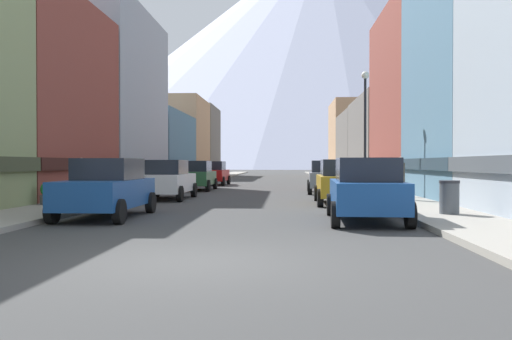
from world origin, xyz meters
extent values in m
plane|color=#393939|center=(0.00, 0.00, 0.00)|extent=(400.00, 400.00, 0.00)
cube|color=gray|center=(-6.25, 35.00, 0.07)|extent=(2.50, 100.00, 0.15)
cube|color=gray|center=(6.25, 35.00, 0.07)|extent=(2.50, 100.00, 0.15)
cube|color=#99A5B2|center=(-11.00, 26.27, 5.82)|extent=(6.99, 12.04, 11.65)
cube|color=#444A50|center=(-11.00, 26.27, 1.60)|extent=(7.29, 12.04, 0.50)
cube|color=slate|center=(-11.29, 39.01, 3.08)|extent=(7.57, 12.68, 6.17)
cube|color=#22333F|center=(-11.29, 39.01, 1.60)|extent=(7.87, 12.68, 0.50)
cube|color=tan|center=(-10.79, 50.56, 4.40)|extent=(6.59, 10.20, 8.81)
cube|color=brown|center=(-10.79, 50.56, 1.60)|extent=(6.89, 10.20, 0.50)
cube|color=#66605B|center=(-12.44, 61.10, 4.51)|extent=(9.87, 10.15, 9.02)
cube|color=#2D2B29|center=(-12.44, 61.10, 1.60)|extent=(10.17, 10.15, 0.50)
cube|color=brown|center=(11.39, 24.40, 5.51)|extent=(7.78, 10.43, 11.03)
cube|color=#3B1B16|center=(11.39, 24.40, 1.60)|extent=(8.08, 10.43, 0.50)
cube|color=#66605B|center=(11.75, 36.28, 3.54)|extent=(8.50, 12.57, 7.09)
cube|color=#2D2B29|center=(11.75, 36.28, 1.60)|extent=(8.80, 12.57, 0.50)
cube|color=#66605B|center=(12.06, 48.69, 3.48)|extent=(9.12, 11.92, 6.96)
cube|color=#2D2B29|center=(12.06, 48.69, 1.60)|extent=(9.42, 11.92, 0.50)
cube|color=tan|center=(10.57, 60.11, 4.72)|extent=(6.15, 10.69, 9.43)
cube|color=brown|center=(10.57, 60.11, 1.60)|extent=(6.45, 10.69, 0.50)
cube|color=#19478C|center=(-3.80, 6.97, 0.74)|extent=(1.86, 4.41, 0.80)
cube|color=#1E232D|center=(-3.80, 7.22, 1.46)|extent=(1.61, 2.21, 0.64)
cylinder|color=black|center=(-2.89, 5.32, 0.34)|extent=(0.22, 0.68, 0.68)
cylinder|color=black|center=(-4.73, 5.32, 0.34)|extent=(0.22, 0.68, 0.68)
cylinder|color=black|center=(-2.87, 8.62, 0.34)|extent=(0.22, 0.68, 0.68)
cylinder|color=black|center=(-4.71, 8.62, 0.34)|extent=(0.22, 0.68, 0.68)
cube|color=silver|center=(-3.80, 15.29, 0.74)|extent=(1.89, 4.42, 0.80)
cube|color=#1E232D|center=(-3.80, 15.04, 1.46)|extent=(1.62, 2.22, 0.64)
cylinder|color=black|center=(-4.70, 16.95, 0.34)|extent=(0.23, 0.68, 0.68)
cylinder|color=black|center=(-2.86, 16.93, 0.34)|extent=(0.23, 0.68, 0.68)
cylinder|color=black|center=(-4.74, 13.65, 0.34)|extent=(0.23, 0.68, 0.68)
cylinder|color=black|center=(-2.90, 13.63, 0.34)|extent=(0.23, 0.68, 0.68)
cube|color=#265933|center=(-3.80, 23.34, 0.74)|extent=(1.86, 4.41, 0.80)
cube|color=#1E232D|center=(-3.80, 23.09, 1.46)|extent=(1.61, 2.21, 0.64)
cylinder|color=black|center=(-4.73, 24.99, 0.34)|extent=(0.22, 0.68, 0.68)
cylinder|color=black|center=(-2.89, 24.99, 0.34)|extent=(0.22, 0.68, 0.68)
cylinder|color=black|center=(-4.71, 21.69, 0.34)|extent=(0.22, 0.68, 0.68)
cylinder|color=black|center=(-2.87, 21.69, 0.34)|extent=(0.22, 0.68, 0.68)
cube|color=#9E1111|center=(-3.80, 31.13, 0.74)|extent=(1.92, 4.43, 0.80)
cube|color=#1E232D|center=(-3.80, 30.88, 1.46)|extent=(1.64, 2.23, 0.64)
cylinder|color=black|center=(-4.69, 32.79, 0.34)|extent=(0.23, 0.68, 0.68)
cylinder|color=black|center=(-2.85, 32.76, 0.34)|extent=(0.23, 0.68, 0.68)
cylinder|color=black|center=(-4.75, 29.49, 0.34)|extent=(0.23, 0.68, 0.68)
cylinder|color=black|center=(-2.91, 29.46, 0.34)|extent=(0.23, 0.68, 0.68)
cube|color=#19478C|center=(3.80, 6.39, 0.74)|extent=(2.04, 4.48, 0.80)
cube|color=#1E232D|center=(3.79, 6.14, 1.46)|extent=(1.70, 2.27, 0.64)
cylinder|color=black|center=(2.96, 8.08, 0.34)|extent=(0.25, 0.69, 0.68)
cylinder|color=black|center=(4.80, 8.00, 0.34)|extent=(0.25, 0.69, 0.68)
cylinder|color=black|center=(2.80, 4.79, 0.34)|extent=(0.25, 0.69, 0.68)
cylinder|color=black|center=(4.64, 4.70, 0.34)|extent=(0.25, 0.69, 0.68)
cube|color=#B28419|center=(3.80, 12.88, 0.74)|extent=(1.93, 4.44, 0.80)
cube|color=#1E232D|center=(3.79, 12.63, 1.46)|extent=(1.64, 2.23, 0.64)
cylinder|color=black|center=(2.91, 14.55, 0.34)|extent=(0.23, 0.68, 0.68)
cylinder|color=black|center=(4.75, 14.51, 0.34)|extent=(0.23, 0.68, 0.68)
cylinder|color=black|center=(2.85, 11.25, 0.34)|extent=(0.23, 0.68, 0.68)
cylinder|color=black|center=(4.69, 11.21, 0.34)|extent=(0.23, 0.68, 0.68)
cube|color=slate|center=(3.80, 20.75, 0.74)|extent=(1.99, 4.46, 0.80)
cube|color=#1E232D|center=(3.81, 20.99, 1.46)|extent=(1.67, 2.25, 0.64)
cylinder|color=black|center=(4.66, 19.07, 0.34)|extent=(0.24, 0.69, 0.68)
cylinder|color=black|center=(2.83, 19.13, 0.34)|extent=(0.24, 0.69, 0.68)
cylinder|color=black|center=(4.77, 22.36, 0.34)|extent=(0.24, 0.69, 0.68)
cylinder|color=black|center=(2.94, 22.42, 0.34)|extent=(0.24, 0.69, 0.68)
cylinder|color=#4C5156|center=(6.35, 7.22, 0.60)|extent=(0.56, 0.56, 0.90)
cylinder|color=#2D2D33|center=(6.35, 7.22, 1.09)|extent=(0.59, 0.59, 0.08)
cylinder|color=#4C4C51|center=(-7.00, 10.10, 0.32)|extent=(0.56, 0.56, 0.33)
sphere|color=#1C752E|center=(-7.00, 10.10, 0.70)|extent=(0.53, 0.53, 0.53)
cylinder|color=brown|center=(6.25, 13.42, 0.90)|extent=(0.36, 0.36, 1.51)
sphere|color=tan|center=(6.25, 13.42, 1.78)|extent=(0.24, 0.24, 0.24)
cylinder|color=#333338|center=(-6.25, 11.35, 0.88)|extent=(0.36, 0.36, 1.46)
sphere|color=tan|center=(-6.25, 11.35, 1.73)|extent=(0.23, 0.23, 0.23)
cylinder|color=black|center=(5.35, 17.03, 2.90)|extent=(0.12, 0.12, 5.50)
sphere|color=white|center=(5.35, 17.03, 5.83)|extent=(0.36, 0.36, 0.36)
cone|color=silver|center=(20.31, 260.00, 57.05)|extent=(274.99, 274.99, 114.09)
camera|label=1|loc=(1.53, -8.75, 1.63)|focal=37.61mm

